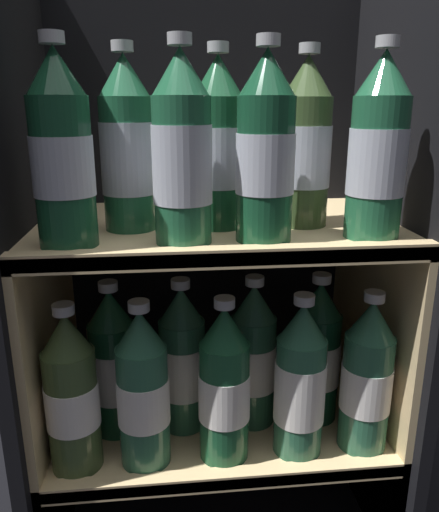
{
  "coord_description": "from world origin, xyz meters",
  "views": [
    {
      "loc": [
        -0.08,
        -0.59,
        0.71
      ],
      "look_at": [
        0.0,
        0.12,
        0.5
      ],
      "focal_mm": 35.0,
      "sensor_mm": 36.0,
      "label": 1
    }
  ],
  "objects_px": {
    "bottle_upper_front_3": "(378,152)",
    "bottle_lower_front_2": "(225,387)",
    "bottle_upper_front_1": "(182,154)",
    "bottle_lower_back_1": "(182,361)",
    "bottle_lower_front_3": "(300,383)",
    "bottle_lower_front_4": "(367,379)",
    "bottle_upper_back_2": "(305,147)",
    "bottle_lower_back_3": "(317,354)",
    "bottle_upper_front_0": "(62,155)",
    "bottle_upper_back_1": "(217,148)",
    "bottle_upper_back_0": "(128,149)",
    "bottle_lower_back_0": "(113,365)",
    "bottle_lower_back_2": "(253,357)",
    "bottle_lower_front_1": "(143,392)",
    "bottle_lower_front_0": "(72,396)",
    "bottle_upper_front_2": "(265,153)"
  },
  "relations": [
    {
      "from": "bottle_upper_back_2",
      "to": "bottle_lower_back_3",
      "type": "relative_size",
      "value": 1.0
    },
    {
      "from": "bottle_lower_front_1",
      "to": "bottle_lower_front_2",
      "type": "relative_size",
      "value": 1.0
    },
    {
      "from": "bottle_upper_front_2",
      "to": "bottle_upper_back_0",
      "type": "relative_size",
      "value": 1.0
    },
    {
      "from": "bottle_upper_back_2",
      "to": "bottle_lower_front_1",
      "type": "distance_m",
      "value": 0.43
    },
    {
      "from": "bottle_lower_back_3",
      "to": "bottle_upper_back_2",
      "type": "bearing_deg",
      "value": 180.0
    },
    {
      "from": "bottle_lower_front_2",
      "to": "bottle_upper_front_2",
      "type": "bearing_deg",
      "value": -0.0
    },
    {
      "from": "bottle_lower_front_4",
      "to": "bottle_upper_front_1",
      "type": "bearing_deg",
      "value": 180.0
    },
    {
      "from": "bottle_upper_front_1",
      "to": "bottle_lower_front_3",
      "type": "distance_m",
      "value": 0.38
    },
    {
      "from": "bottle_upper_back_0",
      "to": "bottle_lower_back_2",
      "type": "xyz_separation_m",
      "value": [
        0.19,
        0.0,
        -0.34
      ]
    },
    {
      "from": "bottle_upper_front_3",
      "to": "bottle_lower_front_2",
      "type": "bearing_deg",
      "value": 180.0
    },
    {
      "from": "bottle_upper_back_2",
      "to": "bottle_lower_front_2",
      "type": "height_order",
      "value": "bottle_upper_back_2"
    },
    {
      "from": "bottle_lower_front_1",
      "to": "bottle_upper_front_0",
      "type": "bearing_deg",
      "value": 180.0
    },
    {
      "from": "bottle_upper_back_2",
      "to": "bottle_lower_back_3",
      "type": "bearing_deg",
      "value": -0.0
    },
    {
      "from": "bottle_upper_front_3",
      "to": "bottle_upper_back_2",
      "type": "xyz_separation_m",
      "value": [
        -0.08,
        0.08,
        -0.0
      ]
    },
    {
      "from": "bottle_upper_front_1",
      "to": "bottle_lower_back_1",
      "type": "height_order",
      "value": "bottle_upper_front_1"
    },
    {
      "from": "bottle_upper_front_3",
      "to": "bottle_lower_front_0",
      "type": "relative_size",
      "value": 1.0
    },
    {
      "from": "bottle_upper_back_1",
      "to": "bottle_lower_front_3",
      "type": "height_order",
      "value": "bottle_upper_back_1"
    },
    {
      "from": "bottle_lower_back_1",
      "to": "bottle_lower_back_0",
      "type": "bearing_deg",
      "value": 180.0
    },
    {
      "from": "bottle_upper_front_2",
      "to": "bottle_upper_back_0",
      "type": "height_order",
      "value": "same"
    },
    {
      "from": "bottle_lower_front_4",
      "to": "bottle_lower_back_2",
      "type": "height_order",
      "value": "same"
    },
    {
      "from": "bottle_lower_front_3",
      "to": "bottle_upper_front_0",
      "type": "bearing_deg",
      "value": -180.0
    },
    {
      "from": "bottle_upper_front_1",
      "to": "bottle_upper_front_3",
      "type": "bearing_deg",
      "value": 0.0
    },
    {
      "from": "bottle_upper_back_1",
      "to": "bottle_lower_front_1",
      "type": "distance_m",
      "value": 0.37
    },
    {
      "from": "bottle_lower_front_1",
      "to": "bottle_lower_back_3",
      "type": "xyz_separation_m",
      "value": [
        0.28,
        0.08,
        -0.0
      ]
    },
    {
      "from": "bottle_upper_back_1",
      "to": "bottle_lower_front_3",
      "type": "distance_m",
      "value": 0.37
    },
    {
      "from": "bottle_lower_front_2",
      "to": "bottle_lower_front_4",
      "type": "xyz_separation_m",
      "value": [
        0.22,
        -0.0,
        0.0
      ]
    },
    {
      "from": "bottle_upper_front_2",
      "to": "bottle_upper_back_1",
      "type": "bearing_deg",
      "value": 122.35
    },
    {
      "from": "bottle_upper_back_2",
      "to": "bottle_lower_back_0",
      "type": "bearing_deg",
      "value": 180.0
    },
    {
      "from": "bottle_upper_front_1",
      "to": "bottle_lower_back_2",
      "type": "xyz_separation_m",
      "value": [
        0.11,
        0.08,
        -0.34
      ]
    },
    {
      "from": "bottle_lower_front_0",
      "to": "bottle_lower_front_3",
      "type": "distance_m",
      "value": 0.33
    },
    {
      "from": "bottle_upper_front_1",
      "to": "bottle_upper_back_1",
      "type": "xyz_separation_m",
      "value": [
        0.05,
        0.08,
        0.0
      ]
    },
    {
      "from": "bottle_lower_front_0",
      "to": "bottle_lower_front_4",
      "type": "distance_m",
      "value": 0.44
    },
    {
      "from": "bottle_upper_front_1",
      "to": "bottle_upper_back_1",
      "type": "relative_size",
      "value": 1.0
    },
    {
      "from": "bottle_lower_back_1",
      "to": "bottle_upper_front_0",
      "type": "bearing_deg",
      "value": -149.57
    },
    {
      "from": "bottle_lower_back_3",
      "to": "bottle_lower_front_2",
      "type": "bearing_deg",
      "value": -152.85
    },
    {
      "from": "bottle_lower_back_1",
      "to": "bottle_upper_front_2",
      "type": "bearing_deg",
      "value": -37.27
    },
    {
      "from": "bottle_upper_back_1",
      "to": "bottle_upper_back_0",
      "type": "bearing_deg",
      "value": -180.0
    },
    {
      "from": "bottle_upper_front_1",
      "to": "bottle_lower_back_2",
      "type": "distance_m",
      "value": 0.37
    },
    {
      "from": "bottle_upper_back_0",
      "to": "bottle_upper_back_1",
      "type": "bearing_deg",
      "value": 0.0
    },
    {
      "from": "bottle_upper_front_2",
      "to": "bottle_upper_back_1",
      "type": "xyz_separation_m",
      "value": [
        -0.05,
        0.08,
        -0.0
      ]
    },
    {
      "from": "bottle_lower_front_3",
      "to": "bottle_lower_back_2",
      "type": "height_order",
      "value": "same"
    },
    {
      "from": "bottle_lower_front_3",
      "to": "bottle_lower_front_4",
      "type": "height_order",
      "value": "same"
    },
    {
      "from": "bottle_upper_front_1",
      "to": "bottle_lower_back_2",
      "type": "relative_size",
      "value": 1.0
    },
    {
      "from": "bottle_upper_back_2",
      "to": "bottle_lower_front_2",
      "type": "distance_m",
      "value": 0.37
    },
    {
      "from": "bottle_upper_front_3",
      "to": "bottle_lower_front_1",
      "type": "bearing_deg",
      "value": 180.0
    },
    {
      "from": "bottle_upper_back_0",
      "to": "bottle_upper_back_2",
      "type": "relative_size",
      "value": 1.0
    },
    {
      "from": "bottle_upper_back_0",
      "to": "bottle_lower_back_0",
      "type": "distance_m",
      "value": 0.34
    },
    {
      "from": "bottle_upper_front_1",
      "to": "bottle_lower_front_2",
      "type": "xyz_separation_m",
      "value": [
        0.06,
        0.0,
        -0.34
      ]
    },
    {
      "from": "bottle_lower_back_2",
      "to": "bottle_upper_back_1",
      "type": "bearing_deg",
      "value": 180.0
    },
    {
      "from": "bottle_upper_front_0",
      "to": "bottle_upper_back_2",
      "type": "distance_m",
      "value": 0.34
    }
  ]
}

